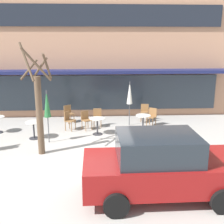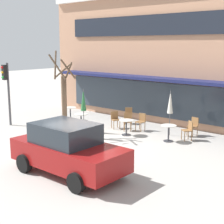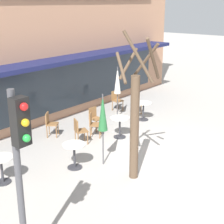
% 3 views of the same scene
% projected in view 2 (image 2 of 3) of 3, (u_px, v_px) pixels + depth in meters
% --- Properties ---
extents(ground_plane, '(80.00, 80.00, 0.00)m').
position_uv_depth(ground_plane, '(84.00, 147.00, 14.77)').
color(ground_plane, '#ADA8A0').
extents(building_facade, '(16.85, 9.10, 7.48)m').
position_uv_depth(building_facade, '(197.00, 54.00, 21.41)').
color(building_facade, tan).
rests_on(building_facade, ground).
extents(cafe_table_near_wall, '(0.70, 0.70, 0.76)m').
position_uv_depth(cafe_table_near_wall, '(81.00, 118.00, 18.12)').
color(cafe_table_near_wall, '#333338').
rests_on(cafe_table_near_wall, ground).
extents(cafe_table_streetside, '(0.70, 0.70, 0.76)m').
position_uv_depth(cafe_table_streetside, '(70.00, 111.00, 19.98)').
color(cafe_table_streetside, '#333338').
rests_on(cafe_table_streetside, ground).
extents(cafe_table_by_tree, '(0.70, 0.70, 0.76)m').
position_uv_depth(cafe_table_by_tree, '(169.00, 130.00, 15.59)').
color(cafe_table_by_tree, '#333338').
rests_on(cafe_table_by_tree, ground).
extents(cafe_table_mid_patio, '(0.70, 0.70, 0.76)m').
position_uv_depth(cafe_table_mid_patio, '(126.00, 125.00, 16.66)').
color(cafe_table_mid_patio, '#333338').
rests_on(cafe_table_mid_patio, ground).
extents(patio_umbrella_green_folded, '(0.28, 0.28, 2.20)m').
position_uv_depth(patio_umbrella_green_folded, '(83.00, 100.00, 17.07)').
color(patio_umbrella_green_folded, '#4C4C51').
rests_on(patio_umbrella_green_folded, ground).
extents(patio_umbrella_cream_folded, '(0.28, 0.28, 2.20)m').
position_uv_depth(patio_umbrella_cream_folded, '(170.00, 102.00, 16.41)').
color(patio_umbrella_cream_folded, '#4C4C51').
rests_on(patio_umbrella_cream_folded, ground).
extents(cafe_chair_0, '(0.40, 0.40, 0.89)m').
position_uv_depth(cafe_chair_0, '(141.00, 121.00, 17.55)').
color(cafe_chair_0, olive).
rests_on(cafe_chair_0, ground).
extents(cafe_chair_1, '(0.47, 0.47, 0.89)m').
position_uv_depth(cafe_chair_1, '(193.00, 125.00, 16.60)').
color(cafe_chair_1, olive).
rests_on(cafe_chair_1, ground).
extents(cafe_chair_2, '(0.56, 0.56, 0.89)m').
position_uv_depth(cafe_chair_2, '(129.00, 114.00, 19.13)').
color(cafe_chair_2, olive).
rests_on(cafe_chair_2, ground).
extents(cafe_chair_3, '(0.56, 0.56, 0.89)m').
position_uv_depth(cafe_chair_3, '(188.00, 129.00, 15.79)').
color(cafe_chair_3, olive).
rests_on(cafe_chair_3, ground).
extents(cafe_chair_4, '(0.54, 0.54, 0.89)m').
position_uv_depth(cafe_chair_4, '(115.00, 118.00, 18.06)').
color(cafe_chair_4, olive).
rests_on(cafe_chair_4, ground).
extents(cafe_chair_5, '(0.56, 0.56, 0.89)m').
position_uv_depth(cafe_chair_5, '(128.00, 120.00, 17.59)').
color(cafe_chair_5, olive).
rests_on(cafe_chair_5, ground).
extents(parked_sedan, '(4.22, 2.05, 1.76)m').
position_uv_depth(parked_sedan, '(68.00, 149.00, 11.62)').
color(parked_sedan, maroon).
rests_on(parked_sedan, ground).
extents(street_tree, '(1.16, 1.17, 4.07)m').
position_uv_depth(street_tree, '(64.00, 100.00, 16.21)').
color(street_tree, brown).
rests_on(street_tree, ground).
extents(traffic_light_pole, '(0.26, 0.44, 3.40)m').
position_uv_depth(traffic_light_pole, '(7.00, 84.00, 18.34)').
color(traffic_light_pole, '#47474C').
rests_on(traffic_light_pole, ground).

